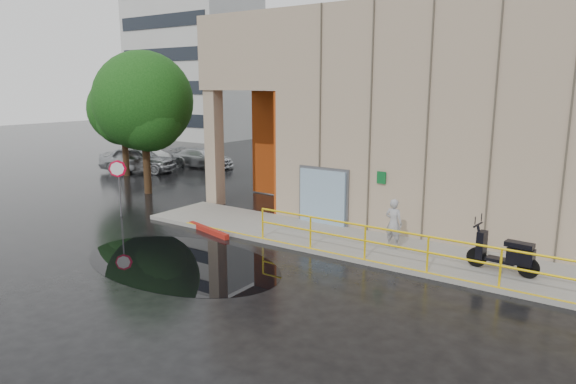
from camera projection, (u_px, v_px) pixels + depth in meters
The scene contains 15 objects.
ground at pixel (210, 272), 14.56m from camera, with size 120.00×120.00×0.00m, color black.
sidewalk at pixel (404, 253), 15.95m from camera, with size 20.00×3.00×0.15m, color gray.
building at pixel (501, 112), 19.73m from camera, with size 20.00×10.17×8.00m.
guardrail at pixel (395, 247), 14.60m from camera, with size 9.56×0.06×1.03m.
distant_building at pixel (194, 62), 51.14m from camera, with size 12.00×8.08×15.00m.
person at pixel (394, 223), 16.15m from camera, with size 0.57×0.38×1.58m, color #9C9CA1.
scooter at pixel (505, 242), 13.95m from camera, with size 1.97×0.80×1.50m.
stop_sign at pixel (118, 175), 20.38m from camera, with size 0.52×0.52×2.30m.
red_curb at pixel (208, 230), 18.44m from camera, with size 2.40×0.18×0.18m, color maroon.
puddle at pixel (181, 262), 15.36m from camera, with size 6.90×4.25×0.01m, color black.
car_a at pixel (138, 159), 31.26m from camera, with size 1.87×4.64×1.58m, color #A4A7AB.
car_b at pixel (145, 155), 34.01m from camera, with size 1.45×4.15×1.37m, color white.
car_c at pixel (202, 158), 33.11m from camera, with size 1.71×4.21×1.22m, color silver.
tree_near at pixel (145, 105), 24.20m from camera, with size 4.70×4.70×6.83m.
tree_far at pixel (122, 112), 29.19m from camera, with size 3.93×3.93×5.83m.
Camera 1 is at (9.66, -10.09, 5.19)m, focal length 32.00 mm.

